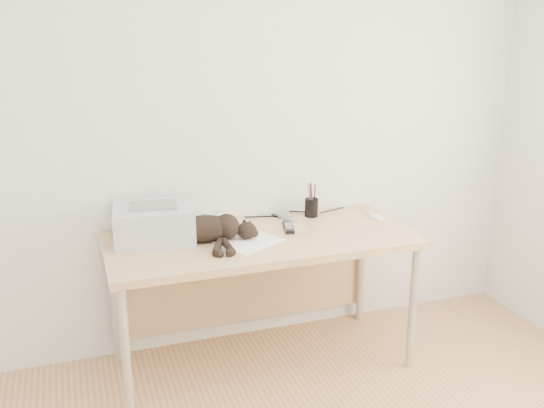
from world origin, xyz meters
name	(u,v)px	position (x,y,z in m)	size (l,w,h in m)	color
wall_back	(241,120)	(0.00, 1.75, 1.30)	(3.50, 3.50, 0.00)	silver
desk	(257,255)	(0.00, 1.48, 0.61)	(1.60, 0.70, 0.74)	tan
printer	(154,223)	(-0.53, 1.53, 0.83)	(0.43, 0.38, 0.19)	#AAAAAF
papers	(249,242)	(-0.09, 1.33, 0.74)	(0.38, 0.32, 0.01)	white
cat	(200,231)	(-0.32, 1.41, 0.80)	(0.64, 0.35, 0.15)	black
mug	(213,221)	(-0.21, 1.58, 0.79)	(0.11, 0.11, 0.10)	silver
pen_cup	(311,207)	(0.38, 1.63, 0.79)	(0.08, 0.08, 0.20)	black
remote_grey	(285,217)	(0.22, 1.64, 0.75)	(0.05, 0.17, 0.02)	gray
remote_black	(288,227)	(0.18, 1.46, 0.75)	(0.05, 0.18, 0.02)	black
mouse	(376,215)	(0.72, 1.48, 0.76)	(0.07, 0.12, 0.04)	white
cable_tangle	(245,219)	(0.00, 1.70, 0.75)	(1.36, 0.08, 0.01)	black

